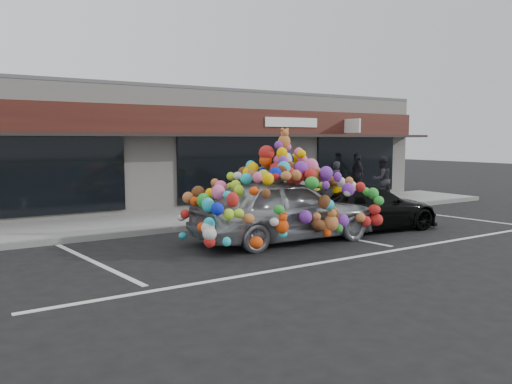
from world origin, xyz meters
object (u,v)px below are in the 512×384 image
pedestrian_c (357,176)px  pedestrian_b (381,180)px  toy_car (284,202)px  black_sedan (366,207)px  pedestrian_a (335,183)px

pedestrian_c → pedestrian_b: bearing=8.2°
toy_car → pedestrian_b: 7.50m
black_sedan → pedestrian_b: size_ratio=2.52×
toy_car → pedestrian_b: bearing=-61.2°
black_sedan → pedestrian_b: bearing=-46.1°
pedestrian_a → pedestrian_b: 1.79m
pedestrian_a → pedestrian_b: (1.65, -0.71, 0.09)m
pedestrian_a → toy_car: bearing=30.4°
pedestrian_c → toy_car: bearing=-35.1°
pedestrian_a → pedestrian_b: bearing=149.4°
toy_car → pedestrian_b: size_ratio=2.91×
pedestrian_a → pedestrian_c: pedestrian_c is taller
toy_car → pedestrian_a: 6.47m
toy_car → black_sedan: bearing=-86.7°
toy_car → pedestrian_a: toy_car is taller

